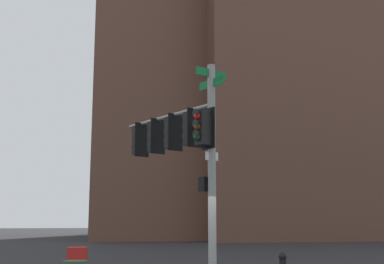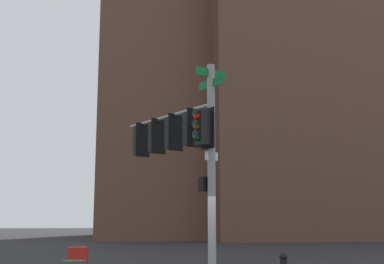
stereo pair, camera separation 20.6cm
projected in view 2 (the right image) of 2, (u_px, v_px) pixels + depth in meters
name	position (u px, v px, depth m)	size (l,w,h in m)	color
signal_pole_assembly	(181.00, 142.00, 15.32)	(4.40, 2.66, 6.28)	gray
building_brick_nearside	(293.00, 4.00, 56.77)	(21.56, 21.68, 51.41)	brown
building_brick_midblock	(189.00, 100.00, 56.99)	(22.88, 19.55, 30.30)	brown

